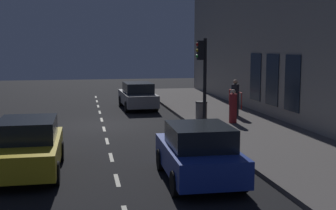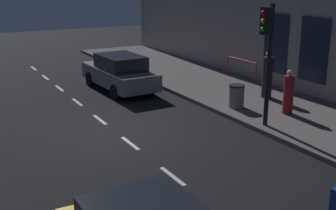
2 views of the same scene
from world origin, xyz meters
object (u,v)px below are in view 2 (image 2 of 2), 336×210
object	(u,v)px
traffic_light	(268,45)
trash_bin	(237,96)
pedestrian_1	(288,94)
parked_car_1	(120,72)
pedestrian_0	(267,76)

from	to	relation	value
traffic_light	trash_bin	size ratio (longest dim) A/B	4.57
pedestrian_1	trash_bin	distance (m)	1.89
pedestrian_1	traffic_light	bearing A→B (deg)	-133.44
parked_car_1	trash_bin	bearing A→B (deg)	-65.32
pedestrian_0	pedestrian_1	bearing A→B (deg)	-39.45
parked_car_1	pedestrian_1	xyz separation A→B (m)	(3.67, -6.57, 0.08)
pedestrian_0	trash_bin	bearing A→B (deg)	-91.31
pedestrian_1	parked_car_1	bearing A→B (deg)	145.37
traffic_light	parked_car_1	world-z (taller)	traffic_light
pedestrian_0	pedestrian_1	size ratio (longest dim) A/B	1.18
trash_bin	pedestrian_0	bearing A→B (deg)	16.33
trash_bin	parked_car_1	bearing A→B (deg)	116.71
parked_car_1	pedestrian_1	world-z (taller)	pedestrian_1
parked_car_1	pedestrian_1	bearing A→B (deg)	-62.85
pedestrian_1	trash_bin	bearing A→B (deg)	152.92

